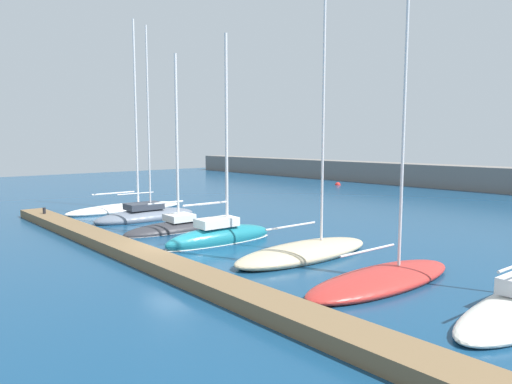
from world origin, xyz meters
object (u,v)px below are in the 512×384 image
object	(u,v)px
sailboat_charcoal_third	(176,227)
sailboat_red_sixth	(383,277)
sailboat_sand_fifth	(305,250)
mooring_buoy_red	(338,185)
sailboat_teal_fourth	(220,235)
sailboat_white_nearest	(126,207)
dock_bollard	(44,211)
sailboat_slate_second	(146,215)

from	to	relation	value
sailboat_charcoal_third	sailboat_red_sixth	xyz separation A→B (m)	(14.93, 0.34, 0.08)
sailboat_sand_fifth	mooring_buoy_red	size ratio (longest dim) A/B	23.66
sailboat_sand_fifth	sailboat_teal_fourth	bearing A→B (deg)	104.66
sailboat_teal_fourth	sailboat_sand_fifth	distance (m)	5.45
sailboat_charcoal_third	sailboat_red_sixth	bearing A→B (deg)	-87.78
sailboat_white_nearest	dock_bollard	bearing A→B (deg)	-171.38
sailboat_sand_fifth	sailboat_red_sixth	world-z (taller)	sailboat_red_sixth
sailboat_white_nearest	sailboat_teal_fourth	xyz separation A→B (m)	(14.60, -1.42, 0.14)
sailboat_charcoal_third	sailboat_white_nearest	bearing A→B (deg)	83.01
sailboat_slate_second	sailboat_teal_fourth	distance (m)	9.70
sailboat_charcoal_third	sailboat_sand_fifth	xyz separation A→B (m)	(10.02, 1.14, 0.12)
sailboat_red_sixth	sailboat_charcoal_third	bearing A→B (deg)	94.59
sailboat_slate_second	sailboat_charcoal_third	world-z (taller)	sailboat_slate_second
sailboat_red_sixth	dock_bollard	bearing A→B (deg)	106.34
sailboat_teal_fourth	sailboat_charcoal_third	bearing A→B (deg)	92.42
sailboat_charcoal_third	sailboat_slate_second	bearing A→B (deg)	84.40
sailboat_sand_fifth	dock_bollard	bearing A→B (deg)	110.64
sailboat_slate_second	mooring_buoy_red	bearing A→B (deg)	15.35
sailboat_charcoal_third	sailboat_teal_fourth	xyz separation A→B (m)	(4.70, -0.04, 0.19)
sailboat_slate_second	sailboat_red_sixth	distance (m)	19.91
sailboat_slate_second	sailboat_sand_fifth	bearing A→B (deg)	-85.63
sailboat_white_nearest	sailboat_teal_fourth	size ratio (longest dim) A/B	1.32
sailboat_charcoal_third	sailboat_teal_fourth	bearing A→B (deg)	-89.57
sailboat_charcoal_third	dock_bollard	size ratio (longest dim) A/B	25.84
sailboat_charcoal_third	sailboat_sand_fifth	bearing A→B (deg)	-82.61
sailboat_red_sixth	sailboat_teal_fourth	bearing A→B (deg)	95.41
dock_bollard	sailboat_charcoal_third	bearing A→B (deg)	30.11
sailboat_teal_fourth	dock_bollard	distance (m)	14.61
sailboat_teal_fourth	sailboat_red_sixth	distance (m)	10.24
mooring_buoy_red	dock_bollard	distance (m)	36.85
sailboat_charcoal_third	sailboat_sand_fifth	size ratio (longest dim) A/B	0.66
sailboat_charcoal_third	mooring_buoy_red	world-z (taller)	sailboat_charcoal_third
sailboat_teal_fourth	sailboat_white_nearest	bearing A→B (deg)	87.37
sailboat_sand_fifth	dock_bollard	world-z (taller)	sailboat_sand_fifth
sailboat_white_nearest	sailboat_sand_fifth	world-z (taller)	sailboat_sand_fifth
sailboat_charcoal_third	mooring_buoy_red	size ratio (longest dim) A/B	15.65
sailboat_teal_fourth	dock_bollard	world-z (taller)	sailboat_teal_fourth
sailboat_sand_fifth	mooring_buoy_red	world-z (taller)	sailboat_sand_fifth
sailboat_charcoal_third	sailboat_sand_fifth	distance (m)	10.08
sailboat_white_nearest	sailboat_charcoal_third	xyz separation A→B (m)	(9.89, -1.38, -0.06)
sailboat_slate_second	sailboat_red_sixth	bearing A→B (deg)	-88.46
sailboat_slate_second	mooring_buoy_red	size ratio (longest dim) A/B	19.36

